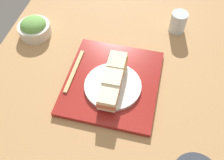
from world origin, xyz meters
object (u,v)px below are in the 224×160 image
object	(u,v)px
sandwich_plate	(113,86)
sandwich_far	(108,98)
sandwich_middle	(113,80)
salad_bowl	(34,28)
sandwich_near	(117,64)
chopsticks_pair	(74,71)
drinking_glass	(178,22)

from	to	relation	value
sandwich_plate	sandwich_far	distance (cm)	7.84
sandwich_middle	salad_bowl	size ratio (longest dim) A/B	0.59
sandwich_plate	sandwich_near	world-z (taller)	sandwich_near
chopsticks_pair	sandwich_far	bearing A→B (deg)	55.67
sandwich_middle	drinking_glass	world-z (taller)	drinking_glass
sandwich_near	drinking_glass	xyz separation A→B (cm)	(-29.85, 19.80, -1.54)
sandwich_far	chopsticks_pair	bearing A→B (deg)	-124.33
sandwich_near	chopsticks_pair	xyz separation A→B (cm)	(3.53, -15.53, -3.91)
sandwich_far	salad_bowl	bearing A→B (deg)	-125.55
sandwich_plate	drinking_glass	xyz separation A→B (cm)	(-37.03, 19.64, 2.08)
sandwich_middle	salad_bowl	bearing A→B (deg)	-118.07
sandwich_middle	sandwich_far	xyz separation A→B (cm)	(7.18, 0.17, -0.34)
chopsticks_pair	drinking_glass	size ratio (longest dim) A/B	2.24
sandwich_plate	chopsticks_pair	size ratio (longest dim) A/B	1.00
salad_bowl	drinking_glass	distance (cm)	60.82
salad_bowl	chopsticks_pair	world-z (taller)	salad_bowl
sandwich_plate	sandwich_middle	size ratio (longest dim) A/B	2.55
salad_bowl	chopsticks_pair	xyz separation A→B (cm)	(17.13, 23.27, -1.37)
sandwich_near	sandwich_far	bearing A→B (deg)	1.33
sandwich_near	chopsticks_pair	world-z (taller)	sandwich_near
sandwich_near	drinking_glass	bearing A→B (deg)	146.44
sandwich_plate	sandwich_far	world-z (taller)	sandwich_far
sandwich_plate	drinking_glass	distance (cm)	41.96
sandwich_near	sandwich_middle	distance (cm)	7.19
sandwich_plate	chopsticks_pair	world-z (taller)	sandwich_plate
sandwich_middle	salad_bowl	world-z (taller)	sandwich_middle
sandwich_far	salad_bowl	size ratio (longest dim) A/B	0.58
sandwich_far	chopsticks_pair	world-z (taller)	sandwich_far
salad_bowl	chopsticks_pair	size ratio (longest dim) A/B	0.66
sandwich_middle	sandwich_near	bearing A→B (deg)	-178.67
sandwich_middle	salad_bowl	xyz separation A→B (cm)	(-20.78, -38.97, -2.40)
sandwich_middle	sandwich_far	size ratio (longest dim) A/B	1.02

